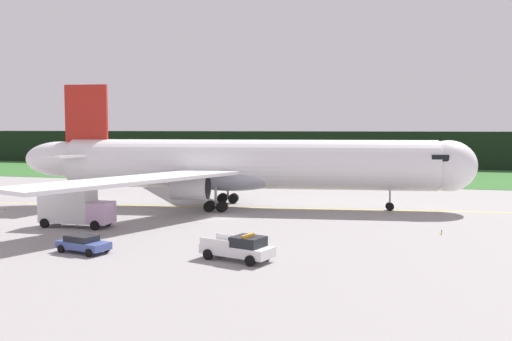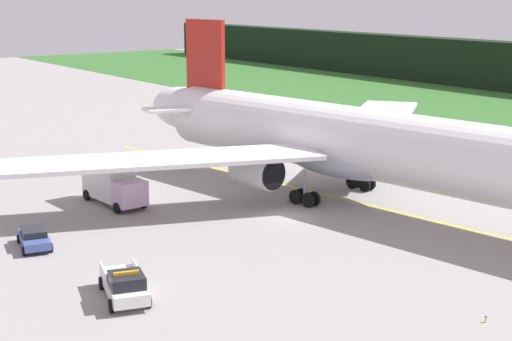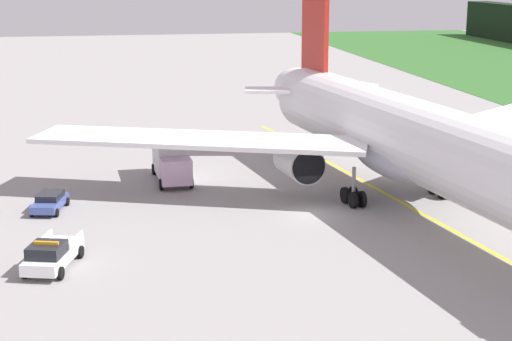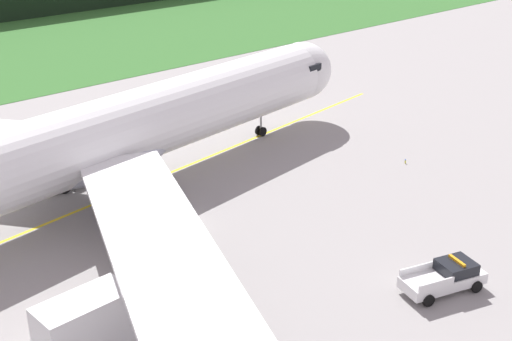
{
  "view_description": "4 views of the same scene",
  "coord_description": "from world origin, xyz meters",
  "px_view_note": "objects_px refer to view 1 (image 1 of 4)",
  "views": [
    {
      "loc": [
        19.37,
        -54.77,
        9.34
      ],
      "look_at": [
        2.14,
        6.49,
        4.49
      ],
      "focal_mm": 39.18,
      "sensor_mm": 36.0,
      "label": 1
    },
    {
      "loc": [
        45.71,
        -36.23,
        17.22
      ],
      "look_at": [
        1.73,
        -3.98,
        4.58
      ],
      "focal_mm": 54.48,
      "sensor_mm": 36.0,
      "label": 2
    },
    {
      "loc": [
        54.01,
        -14.33,
        17.16
      ],
      "look_at": [
        2.4,
        -4.58,
        4.01
      ],
      "focal_mm": 57.39,
      "sensor_mm": 36.0,
      "label": 3
    },
    {
      "loc": [
        -25.09,
        -37.66,
        23.96
      ],
      "look_at": [
        4.53,
        -3.67,
        4.31
      ],
      "focal_mm": 49.14,
      "sensor_mm": 36.0,
      "label": 4
    }
  ],
  "objects_px": {
    "airliner": "(243,166)",
    "staff_car": "(83,243)",
    "catering_truck": "(74,207)",
    "ops_pickup_truck": "(239,248)"
  },
  "relations": [
    {
      "from": "airliner",
      "to": "catering_truck",
      "type": "xyz_separation_m",
      "value": [
        -11.58,
        -16.61,
        -3.05
      ]
    },
    {
      "from": "ops_pickup_truck",
      "to": "staff_car",
      "type": "distance_m",
      "value": 12.11
    },
    {
      "from": "ops_pickup_truck",
      "to": "staff_car",
      "type": "bearing_deg",
      "value": -176.33
    },
    {
      "from": "ops_pickup_truck",
      "to": "catering_truck",
      "type": "bearing_deg",
      "value": 155.71
    },
    {
      "from": "ops_pickup_truck",
      "to": "staff_car",
      "type": "height_order",
      "value": "ops_pickup_truck"
    },
    {
      "from": "catering_truck",
      "to": "staff_car",
      "type": "bearing_deg",
      "value": -53.34
    },
    {
      "from": "airliner",
      "to": "ops_pickup_truck",
      "type": "xyz_separation_m",
      "value": [
        7.48,
        -25.21,
        -4.05
      ]
    },
    {
      "from": "airliner",
      "to": "catering_truck",
      "type": "relative_size",
      "value": 7.67
    },
    {
      "from": "airliner",
      "to": "staff_car",
      "type": "relative_size",
      "value": 12.25
    },
    {
      "from": "airliner",
      "to": "ops_pickup_truck",
      "type": "distance_m",
      "value": 26.61
    }
  ]
}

